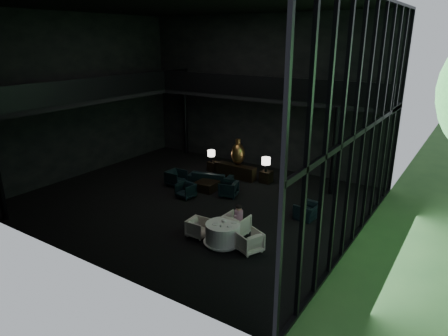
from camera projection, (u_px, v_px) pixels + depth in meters
The scene contains 35 objects.
floor at pixel (194, 199), 17.65m from camera, with size 14.00×12.00×0.02m, color black.
ceiling at pixel (189, 5), 15.16m from camera, with size 14.00×12.00×0.02m, color black.
wall_back at pixel (261, 93), 21.17m from camera, with size 14.00×0.04×8.00m, color black.
wall_front at pixel (66, 139), 11.65m from camera, with size 14.00×0.04×8.00m, color black.
wall_left at pixel (82, 96), 20.07m from camera, with size 0.04×12.00×8.00m, color black.
curtain_wall at pixel (364, 130), 12.77m from camera, with size 0.20×12.00×8.00m, color black, non-canonical shape.
mezzanine_left at pixel (95, 98), 19.55m from camera, with size 2.00×12.00×0.25m, color black.
mezzanine_back at pixel (270, 97), 19.85m from camera, with size 12.00×2.00×0.25m, color black.
railing_left at pixel (108, 87), 18.84m from camera, with size 0.06×12.00×1.00m, color black.
railing_back at pixel (260, 87), 18.87m from camera, with size 12.00×0.06×1.00m, color black.
column_nw at pixel (185, 121), 24.17m from camera, with size 0.24×0.24×4.00m, color black.
column_ne at pixel (334, 152), 17.69m from camera, with size 0.24×0.24×4.00m, color black.
console at pixel (236, 171), 20.28m from camera, with size 2.15×0.49×0.68m, color black.
bronze_urn at pixel (238, 154), 20.14m from camera, with size 0.70×0.70×1.31m.
side_table_left at pixel (213, 166), 21.35m from camera, with size 0.48×0.48×0.53m, color black.
table_lamp_left at pixel (211, 154), 21.00m from camera, with size 0.39×0.39×0.65m.
side_table_right at pixel (266, 177), 19.66m from camera, with size 0.53×0.53×0.58m, color black.
table_lamp_right at pixel (266, 162), 19.35m from camera, with size 0.43×0.43×0.72m.
sofa at pixel (210, 175), 19.42m from camera, with size 2.25×0.66×0.88m, color black.
lounge_armchair_west at pixel (176, 177), 19.19m from camera, with size 0.86×0.81×0.89m, color black.
lounge_armchair_east at pixel (228, 188), 17.89m from camera, with size 0.76×0.71×0.78m, color black.
lounge_armchair_south at pixel (186, 190), 17.75m from camera, with size 0.68×0.63×0.70m, color black.
window_armchair at pixel (308, 210), 15.70m from camera, with size 0.85×0.55×0.75m, color black.
coffee_table at pixel (207, 186), 18.67m from camera, with size 0.94×0.94×0.42m, color black.
dining_table at pixel (223, 235), 13.78m from camera, with size 1.36×1.36×0.75m.
dining_chair_north at pixel (236, 223), 14.36m from camera, with size 0.92×0.86×0.95m, color beige.
dining_chair_east at pixel (249, 241), 13.28m from camera, with size 0.75×0.71×0.78m, color silver.
dining_chair_west at pixel (198, 228), 14.31m from camera, with size 0.64×0.60×0.66m, color silver.
child at pixel (239, 213), 14.40m from camera, with size 0.31×0.31×0.66m.
plate_a at pixel (215, 224), 13.63m from camera, with size 0.22×0.22×0.01m, color white.
plate_b at pixel (234, 222), 13.74m from camera, with size 0.23×0.23×0.02m, color white.
saucer at pixel (230, 227), 13.43m from camera, with size 0.15×0.15×0.01m, color white.
coffee_cup at pixel (228, 226), 13.41m from camera, with size 0.08×0.08×0.06m, color white.
cereal_bowl at pixel (224, 221), 13.78m from camera, with size 0.17×0.17×0.09m, color white.
cream_pot at pixel (221, 226), 13.42m from camera, with size 0.06×0.06×0.07m, color #99999E.
Camera 1 is at (10.10, -12.92, 6.82)m, focal length 32.00 mm.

